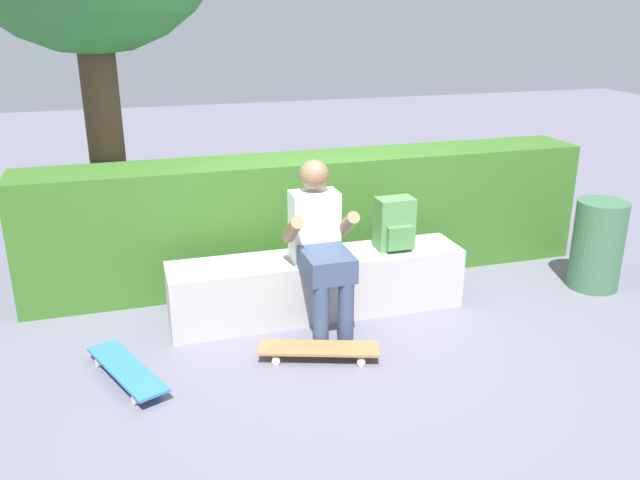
{
  "coord_description": "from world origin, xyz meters",
  "views": [
    {
      "loc": [
        -1.3,
        -3.92,
        2.23
      ],
      "look_at": [
        0.05,
        0.55,
        0.55
      ],
      "focal_mm": 36.69,
      "sensor_mm": 36.0,
      "label": 1
    }
  ],
  "objects_px": {
    "skateboard_beside_bench": "(127,369)",
    "backpack_on_bench": "(395,225)",
    "trash_bin": "(597,245)",
    "skateboard_near_person": "(319,349)",
    "person_skater": "(320,241)",
    "bench_main": "(318,285)"
  },
  "relations": [
    {
      "from": "skateboard_beside_bench",
      "to": "backpack_on_bench",
      "type": "xyz_separation_m",
      "value": [
        2.04,
        0.57,
        0.58
      ]
    },
    {
      "from": "person_skater",
      "to": "skateboard_beside_bench",
      "type": "relative_size",
      "value": 1.49
    },
    {
      "from": "bench_main",
      "to": "trash_bin",
      "type": "bearing_deg",
      "value": -4.68
    },
    {
      "from": "backpack_on_bench",
      "to": "trash_bin",
      "type": "distance_m",
      "value": 1.77
    },
    {
      "from": "bench_main",
      "to": "skateboard_beside_bench",
      "type": "distance_m",
      "value": 1.55
    },
    {
      "from": "bench_main",
      "to": "trash_bin",
      "type": "relative_size",
      "value": 3.0
    },
    {
      "from": "skateboard_beside_bench",
      "to": "trash_bin",
      "type": "distance_m",
      "value": 3.8
    },
    {
      "from": "person_skater",
      "to": "skateboard_near_person",
      "type": "distance_m",
      "value": 0.76
    },
    {
      "from": "person_skater",
      "to": "skateboard_near_person",
      "type": "relative_size",
      "value": 1.48
    },
    {
      "from": "skateboard_near_person",
      "to": "skateboard_beside_bench",
      "type": "height_order",
      "value": "same"
    },
    {
      "from": "bench_main",
      "to": "skateboard_near_person",
      "type": "relative_size",
      "value": 2.71
    },
    {
      "from": "skateboard_beside_bench",
      "to": "trash_bin",
      "type": "bearing_deg",
      "value": 5.83
    },
    {
      "from": "person_skater",
      "to": "trash_bin",
      "type": "height_order",
      "value": "person_skater"
    },
    {
      "from": "bench_main",
      "to": "backpack_on_bench",
      "type": "distance_m",
      "value": 0.74
    },
    {
      "from": "bench_main",
      "to": "person_skater",
      "type": "relative_size",
      "value": 1.84
    },
    {
      "from": "skateboard_near_person",
      "to": "person_skater",
      "type": "bearing_deg",
      "value": 72.18
    },
    {
      "from": "person_skater",
      "to": "backpack_on_bench",
      "type": "height_order",
      "value": "person_skater"
    },
    {
      "from": "person_skater",
      "to": "trash_bin",
      "type": "bearing_deg",
      "value": 0.51
    },
    {
      "from": "backpack_on_bench",
      "to": "bench_main",
      "type": "bearing_deg",
      "value": 179.11
    },
    {
      "from": "skateboard_near_person",
      "to": "backpack_on_bench",
      "type": "bearing_deg",
      "value": 39.68
    },
    {
      "from": "bench_main",
      "to": "trash_bin",
      "type": "xyz_separation_m",
      "value": [
        2.35,
        -0.19,
        0.14
      ]
    },
    {
      "from": "skateboard_beside_bench",
      "to": "backpack_on_bench",
      "type": "relative_size",
      "value": 2.04
    }
  ]
}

